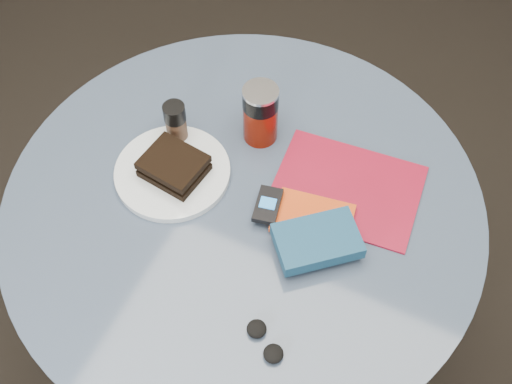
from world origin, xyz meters
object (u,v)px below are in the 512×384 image
at_px(magazine, 347,188).
at_px(novel, 317,241).
at_px(soda_can, 260,114).
at_px(red_book, 313,218).
at_px(pepper_grinder, 176,123).
at_px(sandwich, 174,166).
at_px(table, 244,240).
at_px(plate, 173,172).
at_px(headphones, 265,341).
at_px(mp3_player, 268,205).

distance_m(magazine, novel, 0.16).
distance_m(soda_can, red_book, 0.25).
height_order(soda_can, red_book, soda_can).
xyz_separation_m(pepper_grinder, novel, (0.38, -0.12, -0.02)).
height_order(sandwich, soda_can, soda_can).
bearing_deg(magazine, pepper_grinder, -179.57).
distance_m(sandwich, magazine, 0.36).
height_order(pepper_grinder, red_book, pepper_grinder).
bearing_deg(table, red_book, 5.92).
relative_size(soda_can, magazine, 0.48).
bearing_deg(red_book, plate, 174.55).
height_order(red_book, novel, novel).
height_order(red_book, headphones, headphones).
distance_m(sandwich, red_book, 0.31).
distance_m(plate, mp3_player, 0.22).
distance_m(magazine, mp3_player, 0.18).
xyz_separation_m(table, magazine, (0.18, 0.12, 0.17)).
bearing_deg(headphones, plate, 142.94).
height_order(table, headphones, headphones).
height_order(plate, red_book, red_book).
bearing_deg(sandwich, magazine, 20.61).
distance_m(soda_can, novel, 0.31).
bearing_deg(magazine, red_book, -113.07).
bearing_deg(mp3_player, sandwich, -178.88).
bearing_deg(mp3_player, plate, -179.53).
relative_size(pepper_grinder, novel, 0.68).
bearing_deg(pepper_grinder, table, -22.42).
relative_size(plate, soda_can, 1.71).
height_order(plate, novel, novel).
distance_m(table, soda_can, 0.29).
relative_size(novel, mp3_player, 1.74).
height_order(table, red_book, red_book).
distance_m(soda_can, mp3_player, 0.21).
distance_m(sandwich, mp3_player, 0.21).
relative_size(plate, headphones, 2.51).
bearing_deg(table, plate, -178.19).
bearing_deg(magazine, sandwich, -164.55).
bearing_deg(headphones, red_book, 94.73).
relative_size(table, soda_can, 6.97).
bearing_deg(plate, table, 1.81).
distance_m(plate, sandwich, 0.03).
height_order(magazine, headphones, headphones).
distance_m(novel, mp3_player, 0.13).
bearing_deg(soda_can, headphones, -63.54).
height_order(red_book, mp3_player, mp3_player).
xyz_separation_m(plate, pepper_grinder, (-0.04, 0.09, 0.05)).
xyz_separation_m(soda_can, magazine, (0.23, -0.05, -0.07)).
xyz_separation_m(plate, mp3_player, (0.22, 0.00, 0.02)).
distance_m(pepper_grinder, novel, 0.40).
distance_m(table, sandwich, 0.25).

